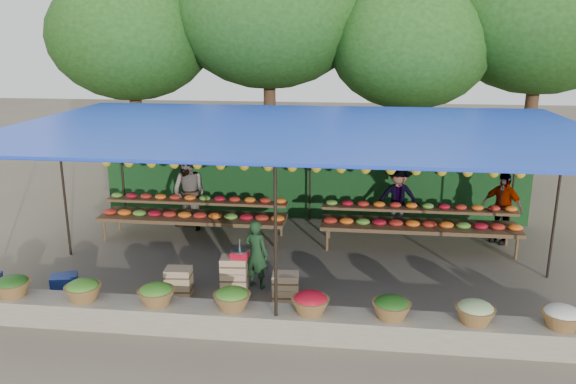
# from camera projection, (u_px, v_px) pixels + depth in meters

# --- Properties ---
(ground) EXTENTS (60.00, 60.00, 0.00)m
(ground) POSITION_uv_depth(u_px,v_px,m) (297.00, 265.00, 11.26)
(ground) COLOR brown
(ground) RESTS_ON ground
(stone_curb) EXTENTS (10.60, 0.55, 0.40)m
(stone_curb) POSITION_uv_depth(u_px,v_px,m) (277.00, 323.00, 8.57)
(stone_curb) COLOR #6B6655
(stone_curb) RESTS_ON ground
(stall_canopy) EXTENTS (10.80, 6.60, 2.82)m
(stall_canopy) POSITION_uv_depth(u_px,v_px,m) (298.00, 133.00, 10.61)
(stall_canopy) COLOR black
(stall_canopy) RESTS_ON ground
(produce_baskets) EXTENTS (8.98, 0.58, 0.34)m
(produce_baskets) POSITION_uv_depth(u_px,v_px,m) (271.00, 301.00, 8.49)
(produce_baskets) COLOR brown
(produce_baskets) RESTS_ON stone_curb
(netting_backdrop) EXTENTS (10.60, 0.06, 2.50)m
(netting_backdrop) POSITION_uv_depth(u_px,v_px,m) (311.00, 170.00, 13.94)
(netting_backdrop) COLOR #1A491D
(netting_backdrop) RESTS_ON ground
(tree_row) EXTENTS (16.51, 5.50, 7.12)m
(tree_row) POSITION_uv_depth(u_px,v_px,m) (339.00, 27.00, 15.78)
(tree_row) COLOR #3D2816
(tree_row) RESTS_ON ground
(fruit_table_left) EXTENTS (4.21, 0.95, 0.93)m
(fruit_table_left) POSITION_uv_depth(u_px,v_px,m) (194.00, 212.00, 12.69)
(fruit_table_left) COLOR #492E1D
(fruit_table_left) RESTS_ON ground
(fruit_table_right) EXTENTS (4.21, 0.95, 0.93)m
(fruit_table_right) POSITION_uv_depth(u_px,v_px,m) (419.00, 221.00, 12.09)
(fruit_table_right) COLOR #492E1D
(fruit_table_right) RESTS_ON ground
(crate_counter) EXTENTS (2.38, 0.37, 0.77)m
(crate_counter) POSITION_uv_depth(u_px,v_px,m) (233.00, 282.00, 9.76)
(crate_counter) COLOR #A57F5E
(crate_counter) RESTS_ON ground
(weighing_scale) EXTENTS (0.31, 0.31, 0.33)m
(weighing_scale) POSITION_uv_depth(u_px,v_px,m) (240.00, 253.00, 9.60)
(weighing_scale) COLOR red
(weighing_scale) RESTS_ON crate_counter
(vendor_seated) EXTENTS (0.55, 0.47, 1.28)m
(vendor_seated) POSITION_uv_depth(u_px,v_px,m) (256.00, 254.00, 10.13)
(vendor_seated) COLOR #1A3A1D
(vendor_seated) RESTS_ON ground
(customer_left) EXTENTS (1.08, 0.97, 1.82)m
(customer_left) POSITION_uv_depth(u_px,v_px,m) (189.00, 193.00, 13.13)
(customer_left) COLOR slate
(customer_left) RESTS_ON ground
(customer_mid) EXTENTS (1.05, 0.62, 1.61)m
(customer_mid) POSITION_uv_depth(u_px,v_px,m) (398.00, 199.00, 13.04)
(customer_mid) COLOR slate
(customer_mid) RESTS_ON ground
(customer_right) EXTENTS (0.97, 0.91, 1.61)m
(customer_right) POSITION_uv_depth(u_px,v_px,m) (502.00, 207.00, 12.36)
(customer_right) COLOR slate
(customer_right) RESTS_ON ground
(blue_crate_front) EXTENTS (0.56, 0.49, 0.28)m
(blue_crate_front) POSITION_uv_depth(u_px,v_px,m) (64.00, 282.00, 10.16)
(blue_crate_front) COLOR navy
(blue_crate_front) RESTS_ON ground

